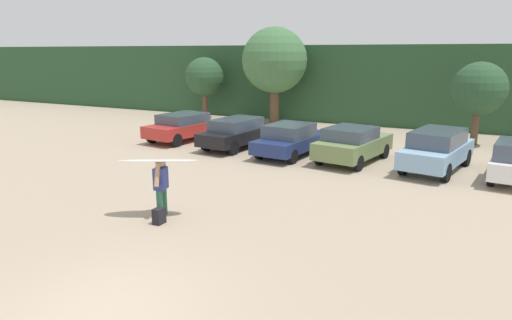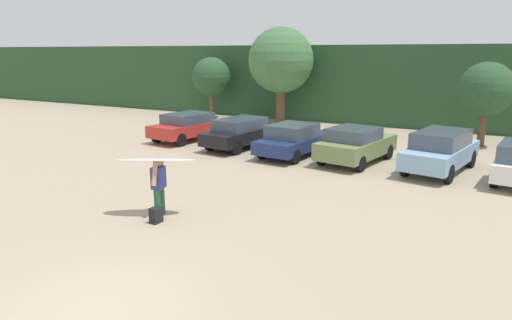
{
  "view_description": "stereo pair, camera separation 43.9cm",
  "coord_description": "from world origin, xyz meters",
  "px_view_note": "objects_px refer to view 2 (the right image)",
  "views": [
    {
      "loc": [
        5.89,
        -5.59,
        4.69
      ],
      "look_at": [
        -1.1,
        8.39,
        0.97
      ],
      "focal_mm": 32.04,
      "sensor_mm": 36.0,
      "label": 1
    },
    {
      "loc": [
        6.28,
        -5.39,
        4.69
      ],
      "look_at": [
        -1.1,
        8.39,
        0.97
      ],
      "focal_mm": 32.04,
      "sensor_mm": 36.0,
      "label": 2
    }
  ],
  "objects_px": {
    "parked_car_navy": "(294,139)",
    "backpack_dropped": "(156,215)",
    "person_adult": "(159,183)",
    "parked_car_olive_green": "(356,144)",
    "surfboard_white": "(156,160)",
    "parked_car_black": "(242,132)",
    "parked_car_sky_blue": "(441,150)",
    "parked_car_red": "(187,126)"
  },
  "relations": [
    {
      "from": "parked_car_navy",
      "to": "parked_car_sky_blue",
      "type": "bearing_deg",
      "value": -83.85
    },
    {
      "from": "parked_car_olive_green",
      "to": "person_adult",
      "type": "xyz_separation_m",
      "value": [
        -3.19,
        -9.12,
        0.16
      ]
    },
    {
      "from": "parked_car_black",
      "to": "surfboard_white",
      "type": "height_order",
      "value": "surfboard_white"
    },
    {
      "from": "person_adult",
      "to": "backpack_dropped",
      "type": "bearing_deg",
      "value": 103.5
    },
    {
      "from": "surfboard_white",
      "to": "parked_car_red",
      "type": "bearing_deg",
      "value": -85.65
    },
    {
      "from": "parked_car_black",
      "to": "backpack_dropped",
      "type": "distance_m",
      "value": 10.55
    },
    {
      "from": "parked_car_red",
      "to": "parked_car_navy",
      "type": "distance_m",
      "value": 6.6
    },
    {
      "from": "parked_car_navy",
      "to": "person_adult",
      "type": "height_order",
      "value": "person_adult"
    },
    {
      "from": "person_adult",
      "to": "surfboard_white",
      "type": "xyz_separation_m",
      "value": [
        0.0,
        -0.07,
        0.71
      ]
    },
    {
      "from": "parked_car_olive_green",
      "to": "person_adult",
      "type": "bearing_deg",
      "value": 170.53
    },
    {
      "from": "parked_car_red",
      "to": "parked_car_olive_green",
      "type": "height_order",
      "value": "parked_car_olive_green"
    },
    {
      "from": "parked_car_olive_green",
      "to": "parked_car_sky_blue",
      "type": "distance_m",
      "value": 3.41
    },
    {
      "from": "parked_car_navy",
      "to": "person_adult",
      "type": "distance_m",
      "value": 9.14
    },
    {
      "from": "parked_car_red",
      "to": "backpack_dropped",
      "type": "xyz_separation_m",
      "value": [
        6.55,
        -10.32,
        -0.57
      ]
    },
    {
      "from": "parked_car_navy",
      "to": "person_adult",
      "type": "bearing_deg",
      "value": -176.16
    },
    {
      "from": "parked_car_olive_green",
      "to": "backpack_dropped",
      "type": "height_order",
      "value": "parked_car_olive_green"
    },
    {
      "from": "backpack_dropped",
      "to": "surfboard_white",
      "type": "bearing_deg",
      "value": 123.58
    },
    {
      "from": "person_adult",
      "to": "backpack_dropped",
      "type": "distance_m",
      "value": 0.97
    },
    {
      "from": "parked_car_sky_blue",
      "to": "surfboard_white",
      "type": "distance_m",
      "value": 11.38
    },
    {
      "from": "parked_car_black",
      "to": "person_adult",
      "type": "distance_m",
      "value": 9.93
    },
    {
      "from": "parked_car_black",
      "to": "person_adult",
      "type": "bearing_deg",
      "value": -157.45
    },
    {
      "from": "parked_car_sky_blue",
      "to": "person_adult",
      "type": "xyz_separation_m",
      "value": [
        -6.6,
        -9.17,
        0.09
      ]
    },
    {
      "from": "parked_car_olive_green",
      "to": "parked_car_sky_blue",
      "type": "relative_size",
      "value": 0.93
    },
    {
      "from": "parked_car_black",
      "to": "parked_car_navy",
      "type": "bearing_deg",
      "value": -91.2
    },
    {
      "from": "parked_car_black",
      "to": "backpack_dropped",
      "type": "bearing_deg",
      "value": -156.63
    },
    {
      "from": "parked_car_navy",
      "to": "parked_car_sky_blue",
      "type": "xyz_separation_m",
      "value": [
        6.28,
        0.03,
        0.12
      ]
    },
    {
      "from": "parked_car_red",
      "to": "person_adult",
      "type": "relative_size",
      "value": 2.5
    },
    {
      "from": "parked_car_navy",
      "to": "backpack_dropped",
      "type": "xyz_separation_m",
      "value": [
        -0.01,
        -9.67,
        -0.54
      ]
    },
    {
      "from": "parked_car_black",
      "to": "parked_car_sky_blue",
      "type": "xyz_separation_m",
      "value": [
        9.31,
        -0.39,
        0.09
      ]
    },
    {
      "from": "parked_car_navy",
      "to": "parked_car_red",
      "type": "bearing_deg",
      "value": 90.19
    },
    {
      "from": "parked_car_navy",
      "to": "surfboard_white",
      "type": "distance_m",
      "value": 9.26
    },
    {
      "from": "parked_car_sky_blue",
      "to": "surfboard_white",
      "type": "relative_size",
      "value": 2.1
    },
    {
      "from": "parked_car_black",
      "to": "parked_car_navy",
      "type": "relative_size",
      "value": 1.03
    },
    {
      "from": "parked_car_navy",
      "to": "backpack_dropped",
      "type": "height_order",
      "value": "parked_car_navy"
    },
    {
      "from": "backpack_dropped",
      "to": "parked_car_black",
      "type": "bearing_deg",
      "value": 106.67
    },
    {
      "from": "person_adult",
      "to": "surfboard_white",
      "type": "relative_size",
      "value": 0.74
    },
    {
      "from": "parked_car_red",
      "to": "parked_car_sky_blue",
      "type": "height_order",
      "value": "parked_car_sky_blue"
    },
    {
      "from": "parked_car_olive_green",
      "to": "surfboard_white",
      "type": "distance_m",
      "value": 9.77
    },
    {
      "from": "parked_car_sky_blue",
      "to": "person_adult",
      "type": "bearing_deg",
      "value": 154.8
    },
    {
      "from": "parked_car_black",
      "to": "parked_car_red",
      "type": "bearing_deg",
      "value": 92.97
    },
    {
      "from": "parked_car_olive_green",
      "to": "person_adult",
      "type": "height_order",
      "value": "person_adult"
    },
    {
      "from": "parked_car_olive_green",
      "to": "parked_car_red",
      "type": "bearing_deg",
      "value": 95.77
    }
  ]
}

